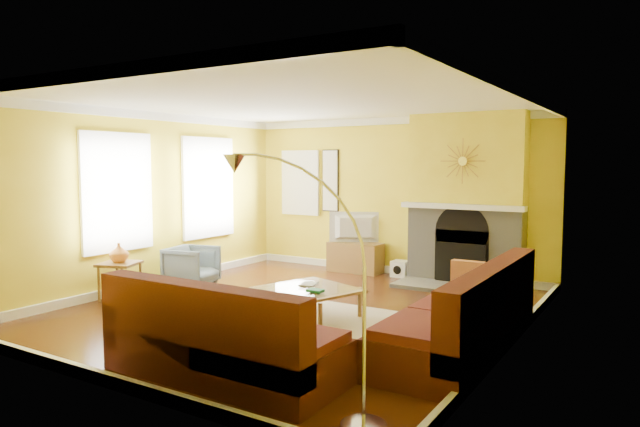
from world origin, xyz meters
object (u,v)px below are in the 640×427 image
Objects in this scene: sectional_sofa at (345,301)px; armchair at (192,266)px; coffee_table at (308,304)px; arc_lamp at (301,287)px; media_console at (355,257)px; side_table at (120,281)px.

armchair is at bearing 160.56° from sectional_sofa.
coffee_table is 2.70m from arc_lamp.
sectional_sofa is 1.87m from arc_lamp.
coffee_table is 1.50× the size of armchair.
arc_lamp reaches higher than media_console.
armchair is at bearing -123.69° from media_console.
side_table reaches higher than coffee_table.
side_table is 0.27× the size of arc_lamp.
armchair reaches higher than side_table.
armchair is at bearing 80.54° from side_table.
coffee_table is 1.93× the size of side_table.
side_table reaches higher than media_console.
arc_lamp is (1.36, -2.20, 0.78)m from coffee_table.
coffee_table is at bearing 147.99° from sectional_sofa.
armchair is at bearing 143.82° from arc_lamp.
arc_lamp is at bearing -65.96° from media_console.
armchair is 0.35× the size of arc_lamp.
media_console is (-1.80, 3.60, -0.19)m from sectional_sofa.
media_console is 5.85m from arc_lamp.
sectional_sofa is 4.03m from media_console.
media_console is at bearing -45.65° from armchair.
media_console is 0.48× the size of arc_lamp.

